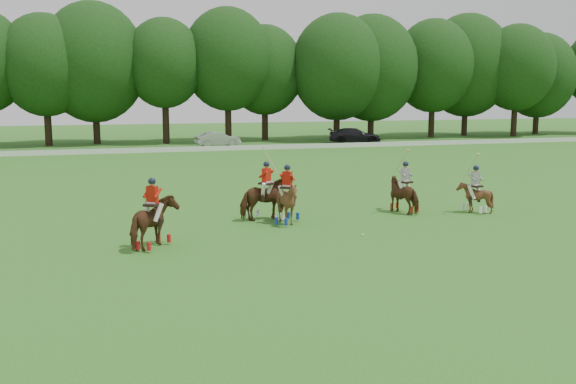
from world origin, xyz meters
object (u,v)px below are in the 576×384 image
object	(u,v)px
polo_red_b	(267,199)
polo_ball	(363,235)
car_mid	(218,139)
polo_red_a	(153,222)
polo_stripe_b	(475,196)
polo_red_c	(287,202)
polo_stripe_a	(405,194)
car_right	(355,136)

from	to	relation	value
polo_red_b	polo_ball	distance (m)	4.78
car_mid	polo_red_a	xyz separation A→B (m)	(-9.74, -40.40, 0.18)
car_mid	polo_stripe_b	world-z (taller)	polo_stripe_b
polo_red_a	polo_red_c	size ratio (longest dim) A/B	1.01
polo_red_a	polo_ball	bearing A→B (deg)	-2.55
polo_red_c	polo_stripe_a	xyz separation A→B (m)	(5.75, 0.90, -0.06)
car_mid	polo_red_c	distance (m)	38.01
polo_red_a	polo_stripe_b	bearing A→B (deg)	10.04
polo_red_a	polo_stripe_b	xyz separation A→B (m)	(14.29, 2.53, -0.15)
polo_ball	car_right	bearing A→B (deg)	67.83
car_mid	car_right	bearing A→B (deg)	-97.62
polo_stripe_a	polo_ball	xyz separation A→B (m)	(-3.68, -3.85, -0.78)
polo_red_b	polo_stripe_a	xyz separation A→B (m)	(6.39, 0.01, -0.09)
car_right	polo_stripe_b	distance (m)	39.16
polo_red_a	polo_red_c	bearing A→B (deg)	25.01
car_right	polo_stripe_b	bearing A→B (deg)	179.65
polo_red_a	polo_red_b	distance (m)	6.07
polo_red_c	polo_stripe_b	bearing A→B (deg)	-0.54
polo_stripe_a	polo_stripe_b	bearing A→B (deg)	-18.46
polo_stripe_a	polo_ball	world-z (taller)	polo_stripe_a
car_right	polo_stripe_b	size ratio (longest dim) A/B	2.04
polo_red_c	polo_stripe_b	world-z (taller)	polo_stripe_b
polo_red_b	polo_red_c	world-z (taller)	polo_red_b
car_right	polo_ball	world-z (taller)	car_right
polo_red_a	polo_stripe_b	distance (m)	14.51
car_mid	polo_red_b	size ratio (longest dim) A/B	1.45
car_mid	polo_stripe_a	distance (m)	36.92
car_mid	polo_red_c	xyz separation A→B (m)	(-4.15, -37.79, 0.17)
polo_stripe_b	polo_ball	xyz separation A→B (m)	(-6.63, -2.87, -0.70)
polo_stripe_a	polo_stripe_b	size ratio (longest dim) A/B	1.06
polo_red_a	polo_stripe_a	distance (m)	11.88
car_mid	polo_red_c	bearing A→B (deg)	166.12
polo_stripe_b	polo_red_a	bearing A→B (deg)	-169.96
polo_red_a	polo_ball	world-z (taller)	polo_red_a
car_mid	polo_ball	xyz separation A→B (m)	(-2.08, -40.74, -0.68)
polo_stripe_a	polo_ball	size ratio (longest dim) A/B	31.50
polo_stripe_b	car_right	bearing A→B (deg)	75.24
car_right	polo_red_a	world-z (taller)	polo_red_a
car_right	polo_ball	xyz separation A→B (m)	(-16.60, -40.74, -0.75)
car_mid	polo_red_c	size ratio (longest dim) A/B	1.80
polo_ball	polo_red_c	bearing A→B (deg)	124.94
car_right	polo_red_b	size ratio (longest dim) A/B	1.80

